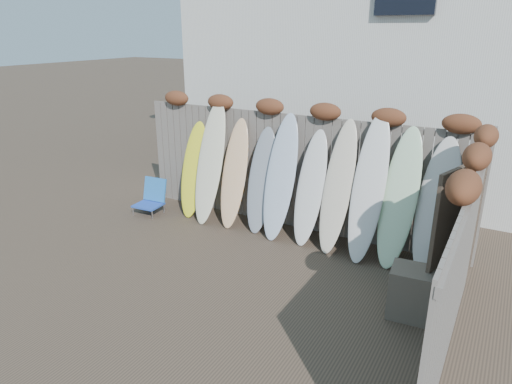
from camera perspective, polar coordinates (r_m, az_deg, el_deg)
The scene contains 17 objects.
ground at distance 6.43m, azimuth -5.44°, elevation -11.59°, with size 80.00×80.00×0.00m, color #493A2D.
back_fence at distance 7.84m, azimuth 4.74°, elevation 3.75°, with size 6.05×0.28×2.24m.
right_fence at distance 5.19m, azimuth 24.37°, elevation -7.15°, with size 0.28×4.40×2.24m.
house at distance 11.28m, azimuth 16.67°, elevation 18.27°, with size 8.50×5.50×6.33m.
beach_chair at distance 8.94m, azimuth -12.92°, elevation -0.64°, with size 0.53×0.56×0.65m.
wooden_crate at distance 5.97m, azimuth 18.97°, elevation -11.82°, with size 0.54×0.45×0.63m, color #6B5D50.
lattice_panel at distance 6.18m, azimuth 23.61°, elevation -5.03°, with size 0.05×1.23×1.84m, color #4F3830.
surfboard_0 at distance 8.55m, azimuth -7.78°, elevation 2.78°, with size 0.49×0.07×1.81m, color yellow.
surfboard_1 at distance 8.20m, azimuth -5.76°, elevation 3.67°, with size 0.52×0.07×2.25m, color beige.
surfboard_2 at distance 8.01m, azimuth -2.72°, elevation 2.31°, with size 0.46×0.07×1.96m, color #E3B673.
surfboard_3 at distance 7.80m, azimuth 0.67°, elevation 1.46°, with size 0.47×0.07×1.85m, color gray.
surfboard_4 at distance 7.53m, azimuth 3.08°, elevation 1.85°, with size 0.52×0.07×2.14m, color #ADC0DA.
surfboard_5 at distance 7.39m, azimuth 6.81°, elevation 0.49°, with size 0.46×0.07×1.91m, color silver.
surfboard_6 at distance 7.18m, azimuth 10.20°, elevation 0.63°, with size 0.46×0.07×2.13m, color beige.
surfboard_7 at distance 6.98m, azimuth 13.89°, elevation 0.42°, with size 0.49×0.07×2.28m, color white.
surfboard_8 at distance 6.93m, azimuth 17.48°, elevation -0.75°, with size 0.52×0.07×2.12m, color #C4EEC1.
surfboard_9 at distance 6.91m, azimuth 21.61°, elevation -1.74°, with size 0.54×0.07×2.01m, color silver.
Camera 1 is at (3.24, -4.45, 3.33)m, focal length 32.00 mm.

